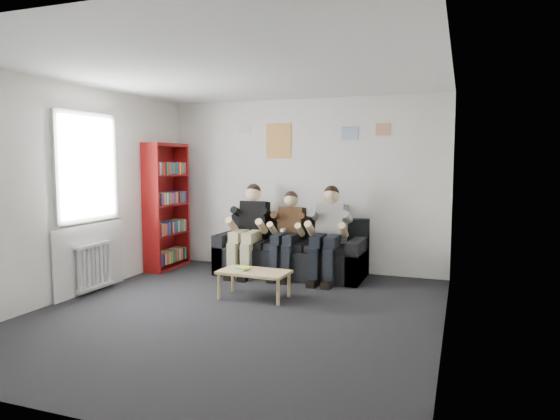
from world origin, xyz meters
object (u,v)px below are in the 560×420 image
(bookshelf, at_px, (167,206))
(coffee_table, at_px, (254,274))
(person_right, at_px, (328,234))
(sofa, at_px, (292,254))
(person_left, at_px, (249,230))
(person_middle, at_px, (287,234))

(bookshelf, bearing_deg, coffee_table, -29.80)
(person_right, bearing_deg, sofa, 170.21)
(sofa, bearing_deg, person_right, -18.22)
(sofa, bearing_deg, coffee_table, -90.52)
(coffee_table, xyz_separation_m, person_left, (-0.61, 1.22, 0.38))
(sofa, distance_m, person_left, 0.75)
(sofa, height_order, coffee_table, sofa)
(person_right, bearing_deg, person_middle, -172.05)
(sofa, relative_size, person_left, 1.61)
(coffee_table, relative_size, person_left, 0.64)
(coffee_table, bearing_deg, bookshelf, 149.89)
(person_middle, height_order, person_right, person_right)
(person_left, height_order, person_middle, person_left)
(sofa, distance_m, coffee_table, 1.43)
(bookshelf, height_order, coffee_table, bookshelf)
(person_middle, bearing_deg, person_left, -176.47)
(person_left, bearing_deg, coffee_table, -66.46)
(person_right, bearing_deg, bookshelf, -170.49)
(sofa, relative_size, person_middle, 1.74)
(bookshelf, xyz_separation_m, person_right, (2.65, 0.05, -0.33))
(coffee_table, height_order, person_right, person_right)
(sofa, distance_m, person_middle, 0.39)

